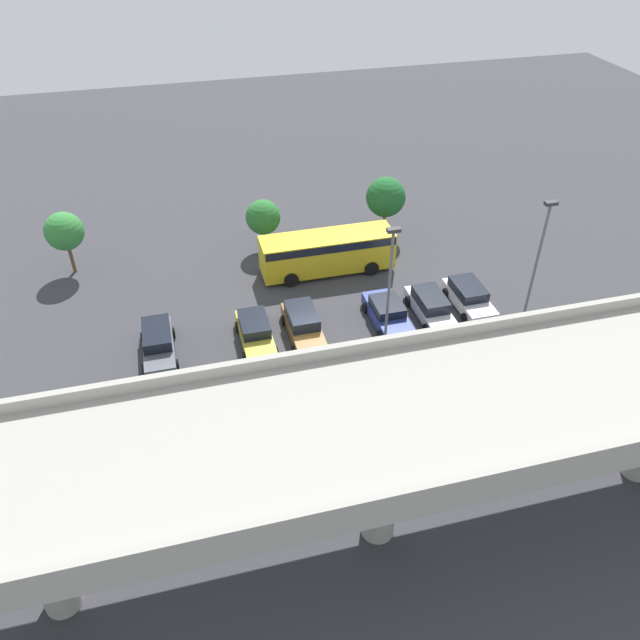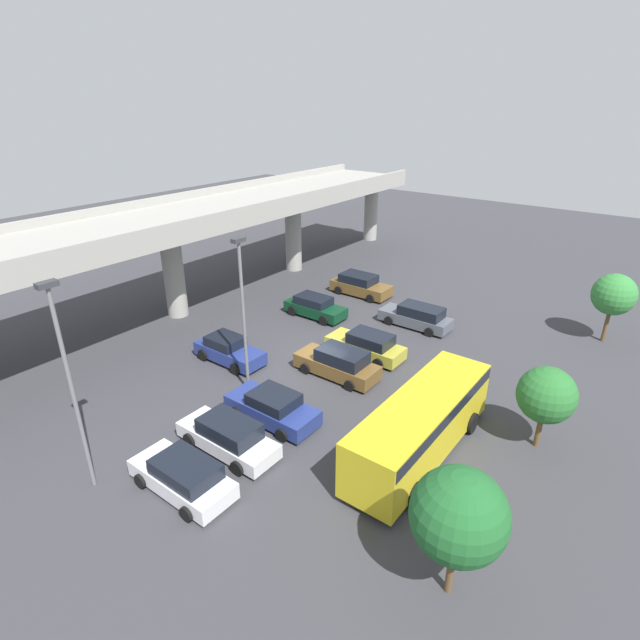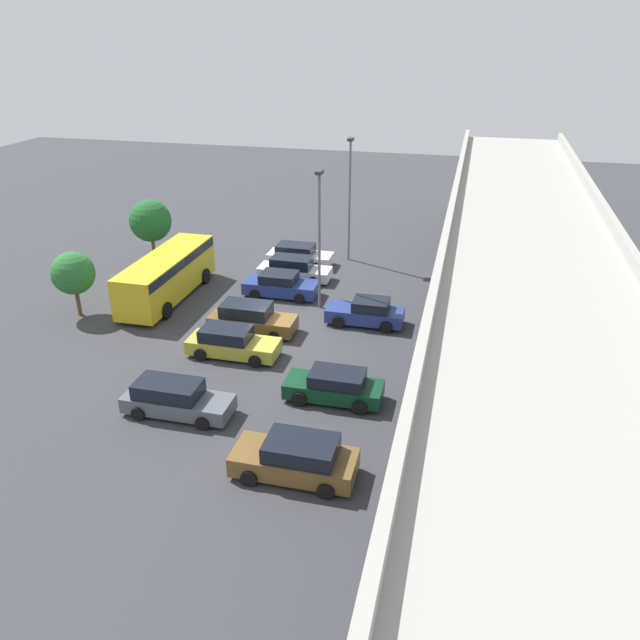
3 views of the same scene
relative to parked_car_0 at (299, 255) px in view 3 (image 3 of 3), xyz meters
The scene contains 16 objects.
ground_plane 11.15m from the parked_car_0, ahead, with size 110.34×110.34×0.00m, color #38383D.
highway_overpass 18.85m from the parked_car_0, 52.44° to the left, with size 52.90×7.63×7.63m.
parked_car_0 is the anchor object (origin of this frame).
parked_car_1 2.83m from the parked_car_0, ahead, with size 2.01×4.88×1.56m.
parked_car_2 5.65m from the parked_car_0, ahead, with size 2.16×4.68×1.50m.
parked_car_3 10.58m from the parked_car_0, 37.06° to the left, with size 2.00×4.40×1.53m.
parked_car_4 10.96m from the parked_car_0, ahead, with size 2.06×4.85×1.67m.
parked_car_5 13.84m from the parked_car_0, ahead, with size 2.03×4.75×1.55m.
parked_car_6 17.89m from the parked_car_0, 20.91° to the left, with size 1.99×4.47×1.47m.
parked_car_7 19.46m from the parked_car_0, ahead, with size 1.99×4.85×1.55m.
parked_car_8 23.05m from the parked_car_0, 15.44° to the left, with size 2.23×4.74×1.61m.
shuttle_bus 10.00m from the parked_car_0, 39.62° to the right, with size 9.13×2.78×2.76m.
lamp_post_near_aisle 5.74m from the parked_car_0, 121.91° to the left, with size 0.70×0.35×8.68m.
lamp_post_mid_lot 8.59m from the parked_car_0, 25.17° to the left, with size 0.70×0.35×8.30m.
tree_front_left 10.68m from the parked_car_0, 77.81° to the right, with size 2.93×2.93×4.62m.
tree_front_centre 15.44m from the parked_car_0, 42.30° to the right, with size 2.49×2.49×3.90m.
Camera 3 is at (29.47, 9.91, 15.65)m, focal length 35.00 mm.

